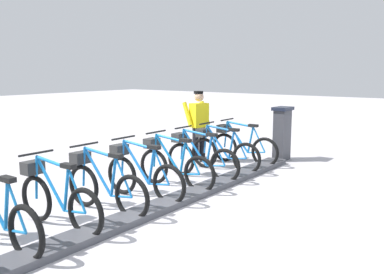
# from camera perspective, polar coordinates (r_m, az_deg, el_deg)

# --- Properties ---
(ground_plane) EXTENTS (60.00, 60.00, 0.00)m
(ground_plane) POSITION_cam_1_polar(r_m,az_deg,el_deg) (6.67, -4.17, -9.68)
(ground_plane) COLOR #B6B1B4
(dock_rail_base) EXTENTS (0.44, 8.33, 0.10)m
(dock_rail_base) POSITION_cam_1_polar(r_m,az_deg,el_deg) (6.66, -4.18, -9.27)
(dock_rail_base) COLOR #47474C
(dock_rail_base) RESTS_ON ground
(payment_kiosk) EXTENTS (0.36, 0.52, 1.28)m
(payment_kiosk) POSITION_cam_1_polar(r_m,az_deg,el_deg) (10.28, 12.07, 0.59)
(payment_kiosk) COLOR #38383D
(payment_kiosk) RESTS_ON ground
(bike_docked_0) EXTENTS (1.72, 0.54, 1.02)m
(bike_docked_0) POSITION_cam_1_polar(r_m,az_deg,el_deg) (9.76, 6.69, -1.13)
(bike_docked_0) COLOR black
(bike_docked_0) RESTS_ON ground
(bike_docked_1) EXTENTS (1.72, 0.54, 1.02)m
(bike_docked_1) POSITION_cam_1_polar(r_m,az_deg,el_deg) (9.05, 4.05, -1.88)
(bike_docked_1) COLOR black
(bike_docked_1) RESTS_ON ground
(bike_docked_2) EXTENTS (1.72, 0.54, 1.02)m
(bike_docked_2) POSITION_cam_1_polar(r_m,az_deg,el_deg) (8.37, 0.97, -2.76)
(bike_docked_2) COLOR black
(bike_docked_2) RESTS_ON ground
(bike_docked_3) EXTENTS (1.72, 0.54, 1.02)m
(bike_docked_3) POSITION_cam_1_polar(r_m,az_deg,el_deg) (7.72, -2.64, -3.77)
(bike_docked_3) COLOR black
(bike_docked_3) RESTS_ON ground
(bike_docked_4) EXTENTS (1.72, 0.54, 1.02)m
(bike_docked_4) POSITION_cam_1_polar(r_m,az_deg,el_deg) (7.11, -6.91, -4.95)
(bike_docked_4) COLOR black
(bike_docked_4) RESTS_ON ground
(bike_docked_5) EXTENTS (1.72, 0.54, 1.02)m
(bike_docked_5) POSITION_cam_1_polar(r_m,az_deg,el_deg) (6.55, -11.96, -6.30)
(bike_docked_5) COLOR black
(bike_docked_5) RESTS_ON ground
(bike_docked_6) EXTENTS (1.72, 0.54, 1.02)m
(bike_docked_6) POSITION_cam_1_polar(r_m,az_deg,el_deg) (6.05, -17.94, -7.83)
(bike_docked_6) COLOR black
(bike_docked_6) RESTS_ON ground
(worker_near_rack) EXTENTS (0.57, 0.69, 1.66)m
(worker_near_rack) POSITION_cam_1_polar(r_m,az_deg,el_deg) (9.87, 0.91, 1.86)
(worker_near_rack) COLOR white
(worker_near_rack) RESTS_ON ground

